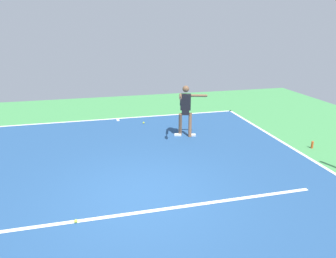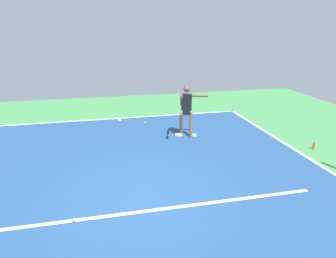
{
  "view_description": "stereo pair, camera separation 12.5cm",
  "coord_description": "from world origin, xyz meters",
  "px_view_note": "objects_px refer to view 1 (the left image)",
  "views": [
    {
      "loc": [
        0.87,
        5.92,
        3.57
      ],
      "look_at": [
        -1.02,
        -1.74,
        0.9
      ],
      "focal_mm": 32.91,
      "sensor_mm": 36.0,
      "label": 1
    },
    {
      "loc": [
        0.74,
        5.95,
        3.57
      ],
      "look_at": [
        -1.02,
        -1.74,
        0.9
      ],
      "focal_mm": 32.91,
      "sensor_mm": 36.0,
      "label": 2
    }
  ],
  "objects_px": {
    "tennis_ball_near_player": "(76,221)",
    "water_bottle": "(312,145)",
    "tennis_player": "(186,108)",
    "tennis_ball_by_sideline": "(144,123)"
  },
  "relations": [
    {
      "from": "tennis_player",
      "to": "tennis_ball_by_sideline",
      "type": "xyz_separation_m",
      "value": [
        1.13,
        -1.73,
        -0.96
      ]
    },
    {
      "from": "tennis_ball_near_player",
      "to": "water_bottle",
      "type": "xyz_separation_m",
      "value": [
        -6.87,
        -2.17,
        0.08
      ]
    },
    {
      "from": "tennis_player",
      "to": "water_bottle",
      "type": "bearing_deg",
      "value": 166.96
    },
    {
      "from": "water_bottle",
      "to": "tennis_player",
      "type": "bearing_deg",
      "value": -29.43
    },
    {
      "from": "tennis_ball_near_player",
      "to": "water_bottle",
      "type": "bearing_deg",
      "value": -162.51
    },
    {
      "from": "tennis_player",
      "to": "water_bottle",
      "type": "relative_size",
      "value": 7.88
    },
    {
      "from": "tennis_player",
      "to": "tennis_ball_by_sideline",
      "type": "relative_size",
      "value": 26.26
    },
    {
      "from": "tennis_ball_near_player",
      "to": "tennis_ball_by_sideline",
      "type": "bearing_deg",
      "value": -111.37
    },
    {
      "from": "tennis_ball_by_sideline",
      "to": "water_bottle",
      "type": "distance_m",
      "value": 5.88
    },
    {
      "from": "tennis_player",
      "to": "water_bottle",
      "type": "xyz_separation_m",
      "value": [
        -3.46,
        1.95,
        -0.88
      ]
    }
  ]
}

